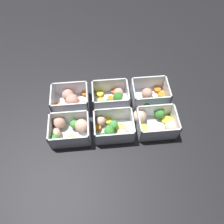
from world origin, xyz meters
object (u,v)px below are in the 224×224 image
container_near_right (155,122)px  container_far_right (150,96)px  container_far_left (72,100)px  container_far_center (113,98)px  container_near_left (68,129)px  container_near_center (113,129)px

container_near_right → container_far_right: (0.00, 0.12, 0.00)m
container_far_left → container_far_right: 0.30m
container_far_left → container_near_right: bearing=-22.6°
container_far_center → container_far_left: bearing=179.1°
container_near_left → container_far_left: bearing=83.7°
container_near_center → container_near_right: same height
container_far_center → container_near_left: bearing=-144.3°
container_near_left → container_far_left: same height
container_near_left → container_near_right: same height
container_near_center → container_far_right: same height
container_far_left → container_far_center: 0.16m
container_far_right → container_far_center: bearing=178.0°
container_far_left → container_far_right: bearing=-1.4°
container_near_center → container_near_right: (0.15, 0.01, 0.00)m
container_near_left → container_far_left: (0.01, 0.13, 0.00)m
container_near_right → container_far_right: same height
container_near_right → container_far_left: bearing=157.4°
container_near_center → container_far_center: same height
container_far_left → container_far_right: same height
container_near_left → container_near_right: 0.31m
container_far_center → container_far_right: size_ratio=1.10×
container_far_center → container_far_right: (0.14, -0.00, 0.00)m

